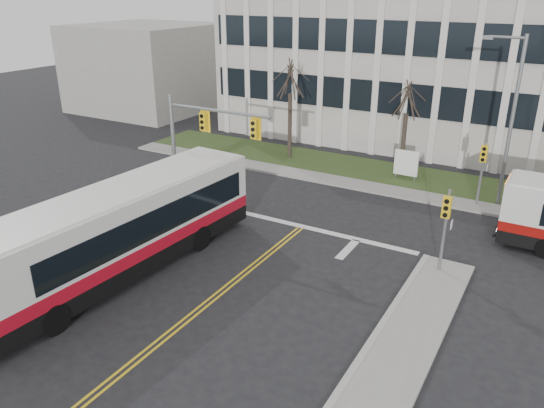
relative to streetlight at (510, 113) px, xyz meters
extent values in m
plane|color=black|center=(-8.03, -16.20, -5.19)|extent=(120.00, 120.00, 0.00)
cube|color=#9E9B93|center=(-3.03, -1.00, -5.12)|extent=(44.00, 1.60, 0.14)
cube|color=#30461E|center=(-3.03, 1.80, -5.13)|extent=(44.00, 5.00, 0.12)
cube|color=beige|center=(-3.03, 13.80, 0.81)|extent=(40.00, 16.00, 12.00)
cube|color=#9E9B93|center=(-34.03, 9.80, -1.19)|extent=(12.00, 12.00, 8.00)
cylinder|color=slate|center=(-15.33, -9.00, -2.09)|extent=(0.22, 0.22, 6.20)
cylinder|color=slate|center=(-12.33, -9.00, 0.51)|extent=(6.00, 0.16, 0.16)
cube|color=yellow|center=(-13.13, -9.15, -0.09)|extent=(0.34, 0.24, 0.92)
cube|color=yellow|center=(-10.13, -9.15, -0.09)|extent=(0.34, 0.24, 0.92)
cylinder|color=slate|center=(-0.83, -9.20, -3.29)|extent=(0.14, 0.14, 3.80)
cube|color=yellow|center=(-0.83, -9.40, -2.09)|extent=(0.34, 0.24, 0.92)
cylinder|color=slate|center=(-0.83, -0.70, -3.29)|extent=(0.14, 0.14, 3.80)
cube|color=yellow|center=(-0.83, -0.90, -2.09)|extent=(0.34, 0.24, 0.92)
cylinder|color=slate|center=(0.17, 0.00, -0.59)|extent=(0.20, 0.20, 9.20)
cylinder|color=slate|center=(-0.73, 0.00, 3.81)|extent=(1.80, 0.14, 0.14)
cube|color=slate|center=(-1.63, 0.00, 3.76)|extent=(0.50, 0.25, 0.18)
cylinder|color=slate|center=(-6.13, 1.30, -4.69)|extent=(0.08, 0.08, 1.00)
cylinder|color=slate|center=(-4.93, 1.30, -4.69)|extent=(0.08, 0.08, 1.00)
cube|color=white|center=(-5.53, 1.30, -3.99)|extent=(1.50, 0.12, 1.60)
cylinder|color=#42352B|center=(-14.03, 1.80, -2.88)|extent=(0.28, 0.28, 4.62)
cylinder|color=#42352B|center=(-6.03, 2.00, -3.15)|extent=(0.28, 0.28, 4.09)
camera|label=1|loc=(2.89, -30.10, 6.25)|focal=35.00mm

